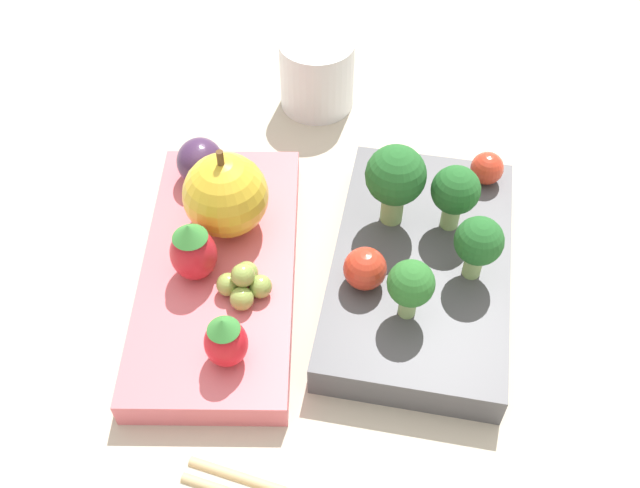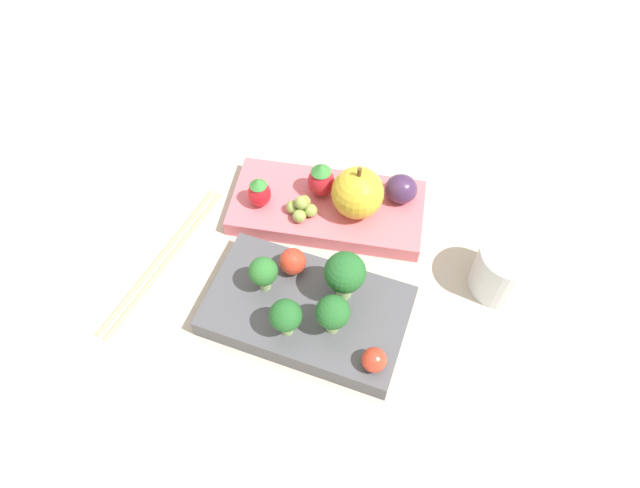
{
  "view_description": "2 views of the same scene",
  "coord_description": "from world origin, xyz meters",
  "px_view_note": "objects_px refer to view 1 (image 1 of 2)",
  "views": [
    {
      "loc": [
        0.3,
        0.03,
        0.39
      ],
      "look_at": [
        0.0,
        0.0,
        0.04
      ],
      "focal_mm": 40.0,
      "sensor_mm": 36.0,
      "label": 1
    },
    {
      "loc": [
        -0.08,
        0.33,
        0.53
      ],
      "look_at": [
        0.0,
        0.0,
        0.04
      ],
      "focal_mm": 32.0,
      "sensor_mm": 36.0,
      "label": 2
    }
  ],
  "objects_px": {
    "strawberry_0": "(226,341)",
    "strawberry_1": "(193,251)",
    "bento_box_fruit": "(220,271)",
    "drinking_cup": "(317,74)",
    "broccoli_floret_0": "(411,285)",
    "broccoli_floret_2": "(395,178)",
    "cherry_tomato_0": "(487,168)",
    "cherry_tomato_1": "(365,269)",
    "apple": "(226,195)",
    "grape_cluster": "(244,283)",
    "broccoli_floret_3": "(479,243)",
    "bento_box_savoury": "(420,263)",
    "plum": "(200,161)",
    "broccoli_floret_1": "(455,192)"
  },
  "relations": [
    {
      "from": "cherry_tomato_1",
      "to": "plum",
      "type": "distance_m",
      "value": 0.15
    },
    {
      "from": "plum",
      "to": "grape_cluster",
      "type": "xyz_separation_m",
      "value": [
        0.1,
        0.05,
        -0.01
      ]
    },
    {
      "from": "strawberry_0",
      "to": "strawberry_1",
      "type": "xyz_separation_m",
      "value": [
        -0.06,
        -0.03,
        0.0
      ]
    },
    {
      "from": "bento_box_fruit",
      "to": "cherry_tomato_1",
      "type": "bearing_deg",
      "value": 82.2
    },
    {
      "from": "broccoli_floret_1",
      "to": "apple",
      "type": "xyz_separation_m",
      "value": [
        0.01,
        -0.15,
        -0.01
      ]
    },
    {
      "from": "broccoli_floret_0",
      "to": "strawberry_1",
      "type": "bearing_deg",
      "value": -100.14
    },
    {
      "from": "apple",
      "to": "strawberry_1",
      "type": "xyz_separation_m",
      "value": [
        0.04,
        -0.01,
        -0.01
      ]
    },
    {
      "from": "broccoli_floret_3",
      "to": "apple",
      "type": "distance_m",
      "value": 0.17
    },
    {
      "from": "strawberry_0",
      "to": "plum",
      "type": "bearing_deg",
      "value": -163.69
    },
    {
      "from": "cherry_tomato_1",
      "to": "drinking_cup",
      "type": "relative_size",
      "value": 0.45
    },
    {
      "from": "bento_box_fruit",
      "to": "broccoli_floret_1",
      "type": "bearing_deg",
      "value": 104.96
    },
    {
      "from": "strawberry_0",
      "to": "strawberry_1",
      "type": "distance_m",
      "value": 0.07
    },
    {
      "from": "broccoli_floret_3",
      "to": "grape_cluster",
      "type": "height_order",
      "value": "broccoli_floret_3"
    },
    {
      "from": "cherry_tomato_1",
      "to": "strawberry_0",
      "type": "height_order",
      "value": "strawberry_0"
    },
    {
      "from": "cherry_tomato_0",
      "to": "bento_box_fruit",
      "type": "bearing_deg",
      "value": -64.44
    },
    {
      "from": "broccoli_floret_3",
      "to": "cherry_tomato_1",
      "type": "distance_m",
      "value": 0.07
    },
    {
      "from": "broccoli_floret_2",
      "to": "strawberry_1",
      "type": "height_order",
      "value": "broccoli_floret_2"
    },
    {
      "from": "apple",
      "to": "strawberry_0",
      "type": "bearing_deg",
      "value": 8.95
    },
    {
      "from": "bento_box_savoury",
      "to": "drinking_cup",
      "type": "height_order",
      "value": "drinking_cup"
    },
    {
      "from": "bento_box_savoury",
      "to": "strawberry_0",
      "type": "xyz_separation_m",
      "value": [
        0.09,
        -0.12,
        0.03
      ]
    },
    {
      "from": "cherry_tomato_1",
      "to": "plum",
      "type": "height_order",
      "value": "same"
    },
    {
      "from": "broccoli_floret_2",
      "to": "strawberry_1",
      "type": "relative_size",
      "value": 1.33
    },
    {
      "from": "broccoli_floret_3",
      "to": "grape_cluster",
      "type": "xyz_separation_m",
      "value": [
        0.02,
        -0.14,
        -0.03
      ]
    },
    {
      "from": "bento_box_fruit",
      "to": "drinking_cup",
      "type": "height_order",
      "value": "drinking_cup"
    },
    {
      "from": "broccoli_floret_1",
      "to": "apple",
      "type": "bearing_deg",
      "value": -87.21
    },
    {
      "from": "grape_cluster",
      "to": "strawberry_1",
      "type": "bearing_deg",
      "value": -112.3
    },
    {
      "from": "broccoli_floret_1",
      "to": "cherry_tomato_0",
      "type": "relative_size",
      "value": 2.11
    },
    {
      "from": "bento_box_savoury",
      "to": "cherry_tomato_0",
      "type": "bearing_deg",
      "value": 147.02
    },
    {
      "from": "cherry_tomato_1",
      "to": "apple",
      "type": "bearing_deg",
      "value": -116.3
    },
    {
      "from": "broccoli_floret_2",
      "to": "strawberry_0",
      "type": "distance_m",
      "value": 0.15
    },
    {
      "from": "broccoli_floret_3",
      "to": "bento_box_fruit",
      "type": "bearing_deg",
      "value": -90.15
    },
    {
      "from": "apple",
      "to": "grape_cluster",
      "type": "height_order",
      "value": "apple"
    },
    {
      "from": "cherry_tomato_0",
      "to": "cherry_tomato_1",
      "type": "height_order",
      "value": "cherry_tomato_1"
    },
    {
      "from": "cherry_tomato_0",
      "to": "drinking_cup",
      "type": "distance_m",
      "value": 0.17
    },
    {
      "from": "cherry_tomato_0",
      "to": "apple",
      "type": "height_order",
      "value": "apple"
    },
    {
      "from": "broccoli_floret_0",
      "to": "broccoli_floret_2",
      "type": "xyz_separation_m",
      "value": [
        -0.08,
        -0.01,
        0.01
      ]
    },
    {
      "from": "broccoli_floret_3",
      "to": "broccoli_floret_1",
      "type": "bearing_deg",
      "value": -163.03
    },
    {
      "from": "bento_box_fruit",
      "to": "cherry_tomato_0",
      "type": "relative_size",
      "value": 9.43
    },
    {
      "from": "cherry_tomato_0",
      "to": "plum",
      "type": "height_order",
      "value": "plum"
    },
    {
      "from": "apple",
      "to": "plum",
      "type": "distance_m",
      "value": 0.05
    },
    {
      "from": "broccoli_floret_2",
      "to": "plum",
      "type": "distance_m",
      "value": 0.15
    },
    {
      "from": "bento_box_fruit",
      "to": "broccoli_floret_3",
      "type": "relative_size",
      "value": 4.7
    },
    {
      "from": "broccoli_floret_0",
      "to": "bento_box_savoury",
      "type": "bearing_deg",
      "value": 168.46
    },
    {
      "from": "bento_box_fruit",
      "to": "plum",
      "type": "relative_size",
      "value": 6.14
    },
    {
      "from": "cherry_tomato_0",
      "to": "strawberry_1",
      "type": "xyz_separation_m",
      "value": [
        0.1,
        -0.19,
        0.01
      ]
    },
    {
      "from": "broccoli_floret_0",
      "to": "grape_cluster",
      "type": "distance_m",
      "value": 0.11
    },
    {
      "from": "broccoli_floret_2",
      "to": "cherry_tomato_0",
      "type": "distance_m",
      "value": 0.08
    },
    {
      "from": "cherry_tomato_0",
      "to": "strawberry_0",
      "type": "xyz_separation_m",
      "value": [
        0.16,
        -0.16,
        0.0
      ]
    },
    {
      "from": "bento_box_fruit",
      "to": "broccoli_floret_2",
      "type": "height_order",
      "value": "broccoli_floret_2"
    },
    {
      "from": "cherry_tomato_0",
      "to": "apple",
      "type": "xyz_separation_m",
      "value": [
        0.05,
        -0.18,
        0.01
      ]
    }
  ]
}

